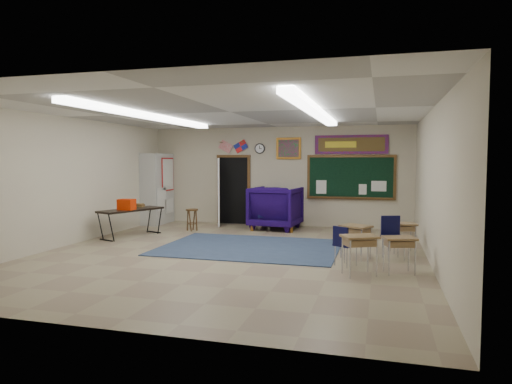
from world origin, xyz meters
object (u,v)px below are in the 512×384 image
(wingback_armchair, at_px, (276,208))
(student_desk_front_right, at_px, (403,236))
(folding_table, at_px, (131,221))
(wooden_stool, at_px, (192,219))
(student_desk_front_left, at_px, (356,240))

(wingback_armchair, bearing_deg, student_desk_front_right, 148.35)
(wingback_armchair, relative_size, student_desk_front_right, 2.13)
(student_desk_front_right, bearing_deg, wingback_armchair, 128.77)
(student_desk_front_right, relative_size, folding_table, 0.35)
(folding_table, xyz_separation_m, wooden_stool, (1.13, 1.36, -0.08))
(wingback_armchair, relative_size, student_desk_front_left, 1.94)
(student_desk_front_right, height_order, wooden_stool, student_desk_front_right)
(wingback_armchair, height_order, student_desk_front_left, wingback_armchair)
(folding_table, bearing_deg, wooden_stool, 70.50)
(student_desk_front_left, bearing_deg, wingback_armchair, 154.57)
(student_desk_front_left, distance_m, folding_table, 5.91)
(wingback_armchair, bearing_deg, student_desk_front_left, 130.74)
(student_desk_front_right, xyz_separation_m, folding_table, (-6.74, 0.26, 0.04))
(wingback_armchair, bearing_deg, folding_table, 40.18)
(student_desk_front_right, distance_m, wooden_stool, 5.84)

